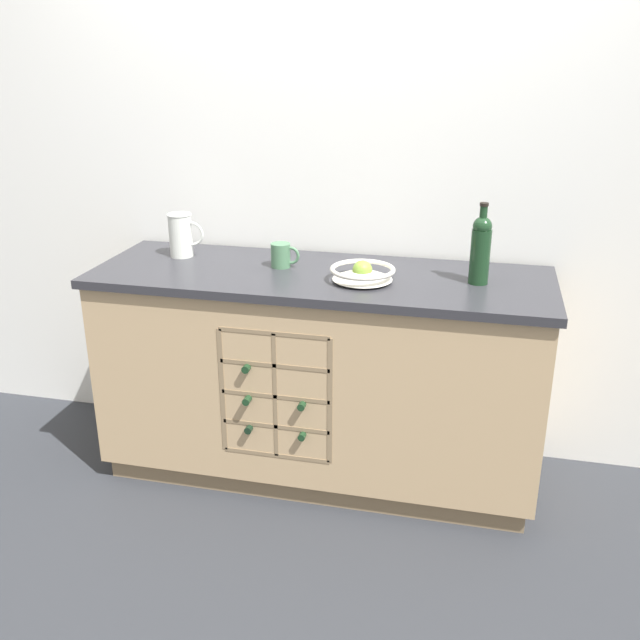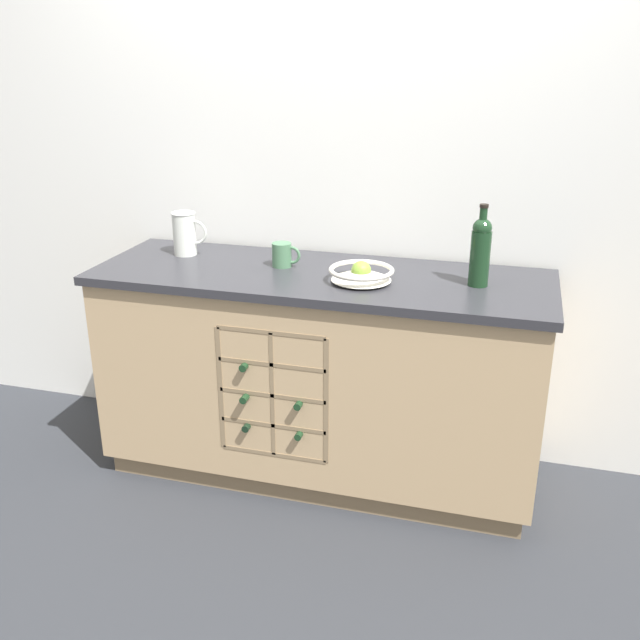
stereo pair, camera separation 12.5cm
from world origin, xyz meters
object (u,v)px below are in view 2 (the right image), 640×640
standing_wine_bottle (480,250)px  white_pitcher (185,233)px  fruit_bowl (361,273)px  ceramic_mug (283,255)px

standing_wine_bottle → white_pitcher: bearing=175.9°
white_pitcher → standing_wine_bottle: size_ratio=0.60×
fruit_bowl → white_pitcher: white_pitcher is taller
standing_wine_bottle → fruit_bowl: bearing=-169.4°
ceramic_mug → standing_wine_bottle: bearing=-2.4°
white_pitcher → ceramic_mug: 0.47m
fruit_bowl → standing_wine_bottle: size_ratio=0.81×
ceramic_mug → standing_wine_bottle: 0.80m
white_pitcher → ceramic_mug: (0.46, -0.06, -0.05)m
fruit_bowl → ceramic_mug: size_ratio=2.10×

